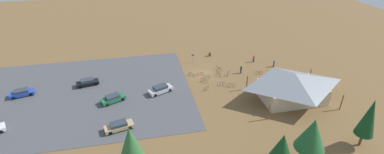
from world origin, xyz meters
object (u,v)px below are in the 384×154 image
pine_east (281,152)px  visitor_crossing_yard (274,63)px  bicycle_blue_lone_west (231,85)px  car_black_by_curb (87,82)px  car_tan_back_corner (119,126)px  visitor_by_pavilion (241,69)px  bicycle_silver_yard_left (222,84)px  pine_west (312,134)px  lot_sign (193,57)px  bicycle_white_edge_north (228,73)px  pine_far_east (131,144)px  pine_far_west (369,118)px  bicycle_yellow_edge_south (207,88)px  bicycle_teal_yard_right (207,77)px  bicycle_green_yard_front (192,74)px  visitor_at_bikes (254,58)px  bicycle_red_mid_cluster (200,74)px  bicycle_purple_back_row (258,73)px  car_green_second_row (113,98)px  trash_bin (210,54)px  bike_pavilion (293,85)px  bicycle_black_near_sign (219,69)px  bicycle_black_lone_east (219,74)px  car_silver_front_row (160,89)px  bicycle_orange_by_bin (204,80)px  car_blue_near_entry (22,93)px

pine_east → visitor_crossing_yard: bearing=-115.7°
bicycle_blue_lone_west → car_black_by_curb: bearing=-13.1°
car_tan_back_corner → visitor_by_pavilion: size_ratio=2.65×
car_black_by_curb → visitor_by_pavilion: size_ratio=2.54×
bicycle_silver_yard_left → car_tan_back_corner: car_tan_back_corner is taller
bicycle_blue_lone_west → visitor_by_pavilion: (-4.02, -5.19, 0.55)m
visitor_crossing_yard → pine_west: bearing=71.9°
lot_sign → bicycle_white_edge_north: 9.89m
pine_far_east → bicycle_blue_lone_west: pine_far_east is taller
pine_far_west → bicycle_yellow_edge_south: (18.14, -19.83, -4.60)m
bicycle_teal_yard_right → bicycle_green_yard_front: bicycle_green_yard_front is taller
visitor_at_bikes → lot_sign: bearing=-10.3°
bicycle_red_mid_cluster → visitor_by_pavilion: (-8.92, 0.86, 0.60)m
bicycle_red_mid_cluster → car_tan_back_corner: 22.54m
visitor_crossing_yard → visitor_by_pavilion: 8.60m
car_black_by_curb → visitor_at_bikes: size_ratio=2.50×
pine_west → bicycle_green_yard_front: pine_west is taller
visitor_at_bikes → bicycle_purple_back_row: bearing=77.1°
pine_west → bicycle_blue_lone_west: pine_west is taller
pine_east → car_green_second_row: bearing=-47.1°
pine_far_east → lot_sign: bearing=-115.3°
bicycle_blue_lone_west → bicycle_red_mid_cluster: bearing=-51.0°
lot_sign → visitor_by_pavilion: 11.77m
car_tan_back_corner → visitor_by_pavilion: (-25.67, -14.21, 0.24)m
bicycle_teal_yard_right → bicycle_white_edge_north: (-4.83, -0.46, 0.05)m
trash_bin → pine_east: bearing=87.5°
bike_pavilion → bicycle_black_near_sign: (9.71, -13.99, -2.70)m
pine_far_east → car_black_by_curb: 26.26m
pine_far_east → trash_bin: bearing=-120.1°
visitor_at_bikes → bicycle_silver_yard_left: bearing=40.6°
bicycle_yellow_edge_south → visitor_by_pavilion: (-9.08, -5.28, 0.58)m
bicycle_black_lone_east → visitor_at_bikes: visitor_at_bikes is taller
car_silver_front_row → lot_sign: bearing=-126.9°
bicycle_black_lone_east → bicycle_teal_yard_right: 2.87m
pine_far_west → pine_east: bearing=12.6°
pine_west → bicycle_blue_lone_west: bearing=-81.4°
bicycle_orange_by_bin → car_silver_front_row: (9.26, 2.25, 0.39)m
pine_west → visitor_at_bikes: pine_west is taller
bicycle_black_lone_east → bicycle_silver_yard_left: bicycle_black_lone_east is taller
bicycle_teal_yard_right → bicycle_blue_lone_west: size_ratio=0.97×
bike_pavilion → lot_sign: bike_pavilion is taller
visitor_crossing_yard → bike_pavilion: bearing=76.9°
car_black_by_curb → visitor_by_pavilion: (-32.13, 1.35, 0.24)m
bike_pavilion → pine_far_east: (29.00, 11.54, 1.39)m
bicycle_black_near_sign → bicycle_black_lone_east: bearing=73.0°
bike_pavilion → bicycle_orange_by_bin: size_ratio=10.66×
bicycle_black_near_sign → bicycle_green_yard_front: bearing=11.8°
bicycle_purple_back_row → car_blue_near_entry: car_blue_near_entry is taller
bicycle_teal_yard_right → visitor_at_bikes: (-12.78, -5.55, 0.62)m
car_green_second_row → pine_west: bearing=141.4°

